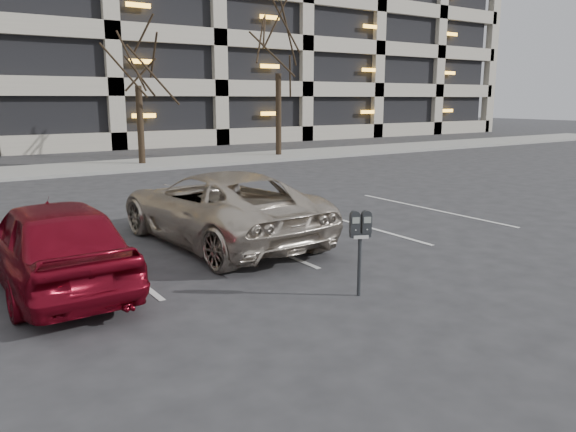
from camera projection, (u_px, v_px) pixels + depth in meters
The scene contains 9 objects.
ground at pixel (239, 278), 9.06m from camera, with size 140.00×140.00×0.00m, color #28282B.
sidewalk at pixel (44, 171), 22.10m from camera, with size 80.00×4.00×0.12m, color gray.
stall_lines at pixel (110, 258), 10.17m from camera, with size 16.90×5.20×0.00m.
parking_garage at pixel (159, 10), 41.26m from camera, with size 52.00×20.00×19.00m.
tree_c at pixel (136, 35), 23.16m from camera, with size 3.32×3.32×7.54m.
tree_d at pixel (278, 20), 26.72m from camera, with size 3.96×3.96×9.00m.
parking_meter at pixel (360, 232), 8.08m from camera, with size 0.34×0.24×1.25m.
suv_silver at pixel (219, 207), 11.25m from camera, with size 2.74×5.35×1.45m.
car_red at pixel (54, 243), 8.45m from camera, with size 1.68×4.18×1.42m, color maroon.
Camera 1 is at (-4.12, -7.66, 2.84)m, focal length 35.00 mm.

